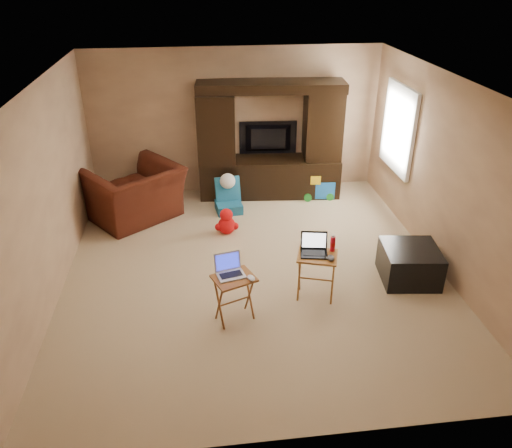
{
  "coord_description": "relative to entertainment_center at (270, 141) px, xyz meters",
  "views": [
    {
      "loc": [
        -0.68,
        -5.68,
        3.75
      ],
      "look_at": [
        0.0,
        -0.2,
        0.8
      ],
      "focal_mm": 35.0,
      "sensor_mm": 36.0,
      "label": 1
    }
  ],
  "objects": [
    {
      "name": "window_pane",
      "position": [
        1.91,
        -0.87,
        0.4
      ],
      "size": [
        0.0,
        1.2,
        1.2
      ],
      "primitive_type": "plane",
      "rotation": [
        1.57,
        0.0,
        -1.57
      ],
      "color": "white",
      "rests_on": "ground"
    },
    {
      "name": "wall_right",
      "position": [
        1.93,
        -2.42,
        0.25
      ],
      "size": [
        0.0,
        5.5,
        5.5
      ],
      "primitive_type": "plane",
      "rotation": [
        1.57,
        0.0,
        -1.57
      ],
      "color": "tan",
      "rests_on": "ground"
    },
    {
      "name": "recliner",
      "position": [
        -2.28,
        -0.67,
        -0.56
      ],
      "size": [
        1.77,
        1.74,
        0.87
      ],
      "primitive_type": "imported",
      "rotation": [
        0.0,
        0.0,
        3.8
      ],
      "color": "#4B1910",
      "rests_on": "floor"
    },
    {
      "name": "wall_left",
      "position": [
        -3.07,
        -2.42,
        0.25
      ],
      "size": [
        0.0,
        5.5,
        5.5
      ],
      "primitive_type": "plane",
      "rotation": [
        1.57,
        0.0,
        1.57
      ],
      "color": "tan",
      "rests_on": "ground"
    },
    {
      "name": "water_bottle",
      "position": [
        0.31,
        -3.06,
        -0.29
      ],
      "size": [
        0.06,
        0.06,
        0.19
      ],
      "primitive_type": "cylinder",
      "color": "red",
      "rests_on": "tray_table_right"
    },
    {
      "name": "mouse_left",
      "position": [
        -0.73,
        -3.52,
        -0.39
      ],
      "size": [
        0.12,
        0.14,
        0.05
      ],
      "primitive_type": "ellipsoid",
      "rotation": [
        0.0,
        0.0,
        0.41
      ],
      "color": "white",
      "rests_on": "tray_table_left"
    },
    {
      "name": "floor",
      "position": [
        -0.57,
        -2.42,
        -1.0
      ],
      "size": [
        5.5,
        5.5,
        0.0
      ],
      "primitive_type": "plane",
      "color": "beige",
      "rests_on": "ground"
    },
    {
      "name": "ottoman",
      "position": [
        1.42,
        -2.89,
        -0.77
      ],
      "size": [
        0.79,
        0.79,
        0.45
      ],
      "primitive_type": "cube",
      "rotation": [
        0.0,
        0.0,
        -0.12
      ],
      "color": "black",
      "rests_on": "floor"
    },
    {
      "name": "wall_back",
      "position": [
        -0.57,
        0.33,
        0.25
      ],
      "size": [
        5.0,
        0.0,
        5.0
      ],
      "primitive_type": "plane",
      "rotation": [
        1.57,
        0.0,
        0.0
      ],
      "color": "tan",
      "rests_on": "ground"
    },
    {
      "name": "push_toy",
      "position": [
        0.82,
        -0.22,
        -0.76
      ],
      "size": [
        0.69,
        0.55,
        0.46
      ],
      "primitive_type": null,
      "rotation": [
        0.0,
        0.0,
        -0.18
      ],
      "color": "blue",
      "rests_on": "floor"
    },
    {
      "name": "child_rocker",
      "position": [
        -0.78,
        -0.62,
        -0.72
      ],
      "size": [
        0.47,
        0.52,
        0.55
      ],
      "primitive_type": null,
      "rotation": [
        0.0,
        0.0,
        0.11
      ],
      "color": "#16587E",
      "rests_on": "floor"
    },
    {
      "name": "television",
      "position": [
        0.0,
        0.2,
        -0.04
      ],
      "size": [
        1.02,
        0.19,
        0.58
      ],
      "primitive_type": "imported",
      "rotation": [
        0.0,
        0.0,
        3.08
      ],
      "color": "black",
      "rests_on": "entertainment_center"
    },
    {
      "name": "laptop_left",
      "position": [
        -0.95,
        -3.42,
        -0.29
      ],
      "size": [
        0.36,
        0.32,
        0.24
      ],
      "primitive_type": "cube",
      "rotation": [
        0.0,
        0.0,
        0.24
      ],
      "color": "silver",
      "rests_on": "tray_table_left"
    },
    {
      "name": "ceiling",
      "position": [
        -0.57,
        -2.42,
        1.5
      ],
      "size": [
        5.5,
        5.5,
        0.0
      ],
      "primitive_type": "plane",
      "rotation": [
        3.14,
        0.0,
        0.0
      ],
      "color": "silver",
      "rests_on": "ground"
    },
    {
      "name": "window_frame",
      "position": [
        1.89,
        -0.87,
        0.4
      ],
      "size": [
        0.06,
        1.14,
        1.34
      ],
      "primitive_type": "cube",
      "color": "white",
      "rests_on": "ground"
    },
    {
      "name": "plush_toy",
      "position": [
        -0.86,
        -1.37,
        -0.79
      ],
      "size": [
        0.38,
        0.31,
        0.42
      ],
      "primitive_type": null,
      "color": "red",
      "rests_on": "floor"
    },
    {
      "name": "tray_table_left",
      "position": [
        -0.92,
        -3.45,
        -0.7
      ],
      "size": [
        0.55,
        0.5,
        0.58
      ],
      "primitive_type": "cube",
      "rotation": [
        0.0,
        0.0,
        0.38
      ],
      "color": "brown",
      "rests_on": "floor"
    },
    {
      "name": "wall_front",
      "position": [
        -0.57,
        -5.17,
        0.25
      ],
      "size": [
        5.0,
        0.0,
        5.0
      ],
      "primitive_type": "plane",
      "rotation": [
        -1.57,
        0.0,
        0.0
      ],
      "color": "tan",
      "rests_on": "ground"
    },
    {
      "name": "tray_table_right",
      "position": [
        0.11,
        -3.14,
        -0.69
      ],
      "size": [
        0.56,
        0.5,
        0.61
      ],
      "primitive_type": "cube",
      "rotation": [
        0.0,
        0.0,
        -0.31
      ],
      "color": "#A66928",
      "rests_on": "floor"
    },
    {
      "name": "mouse_right",
      "position": [
        0.24,
        -3.26,
        -0.36
      ],
      "size": [
        0.1,
        0.13,
        0.05
      ],
      "primitive_type": "ellipsoid",
      "rotation": [
        0.0,
        0.0,
        -0.15
      ],
      "color": "#3E3D42",
      "rests_on": "tray_table_right"
    },
    {
      "name": "entertainment_center",
      "position": [
        0.0,
        0.0,
        0.0
      ],
      "size": [
        2.48,
        0.81,
        1.99
      ],
      "primitive_type": "cube",
      "rotation": [
        0.0,
        0.0,
        -0.09
      ],
      "color": "black",
      "rests_on": "floor"
    },
    {
      "name": "laptop_right",
      "position": [
        0.07,
        -3.12,
        -0.26
      ],
      "size": [
        0.36,
        0.32,
        0.24
      ],
      "primitive_type": "cube",
      "rotation": [
        0.0,
        0.0,
        -0.18
      ],
      "color": "black",
      "rests_on": "tray_table_right"
    }
  ]
}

